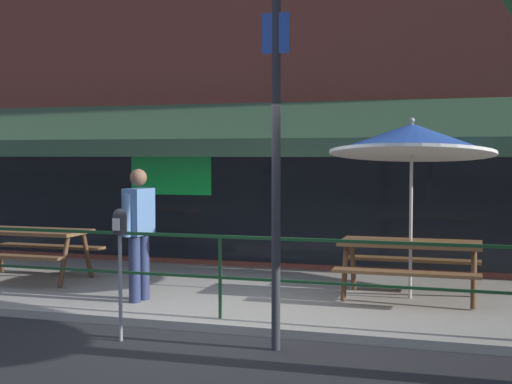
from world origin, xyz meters
TOP-DOWN VIEW (x-y plane):
  - ground_plane at (0.00, 0.00)m, footprint 120.00×120.00m
  - patio_deck at (0.00, 2.00)m, footprint 15.00×4.00m
  - restaurant_building at (0.00, 4.23)m, footprint 15.00×1.60m
  - patio_railing at (0.00, 0.30)m, footprint 13.84×0.04m
  - picnic_table_left at (-3.62, 1.81)m, footprint 1.80×1.42m
  - picnic_table_centre at (2.00, 2.04)m, footprint 1.80×1.42m
  - patio_umbrella_centre at (2.00, 2.11)m, footprint 2.14×2.14m
  - pedestrian_walking at (-1.34, 0.91)m, footprint 0.30×0.61m
  - parking_meter_far at (-0.80, -0.60)m, footprint 0.15×0.16m
  - street_sign_pole at (0.88, -0.45)m, footprint 0.28×0.09m

SIDE VIEW (x-z plane):
  - ground_plane at x=0.00m, z-range 0.00..0.00m
  - patio_deck at x=0.00m, z-range 0.00..0.10m
  - picnic_table_left at x=-3.62m, z-range 0.33..1.08m
  - picnic_table_centre at x=2.00m, z-range 0.33..1.08m
  - patio_railing at x=0.00m, z-range 0.32..1.28m
  - pedestrian_walking at x=-1.34m, z-range 0.20..1.91m
  - parking_meter_far at x=-0.80m, z-range 0.44..1.86m
  - patio_umbrella_centre at x=2.00m, z-range 0.98..3.38m
  - street_sign_pole at x=0.88m, z-range 0.06..4.51m
  - restaurant_building at x=0.00m, z-range -0.03..8.14m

